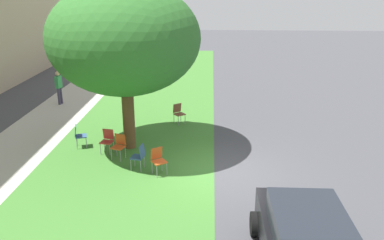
% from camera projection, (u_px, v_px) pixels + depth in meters
% --- Properties ---
extents(ground, '(80.00, 80.00, 0.00)m').
position_uv_depth(ground, '(220.00, 172.00, 13.13)').
color(ground, '#424247').
extents(grass_verge, '(48.00, 6.00, 0.01)m').
position_uv_depth(grass_verge, '(124.00, 170.00, 13.28)').
color(grass_verge, '#3D752D').
rests_on(grass_verge, ground).
extents(street_tree, '(5.30, 5.30, 6.01)m').
position_uv_depth(street_tree, '(124.00, 39.00, 13.76)').
color(street_tree, brown).
rests_on(street_tree, ground).
extents(chair_0, '(0.49, 0.49, 0.88)m').
position_uv_depth(chair_0, '(107.00, 139.00, 14.45)').
color(chair_0, '#B7332D').
rests_on(chair_0, ground).
extents(chair_1, '(0.52, 0.53, 0.88)m').
position_uv_depth(chair_1, '(79.00, 134.00, 14.92)').
color(chair_1, '#335184').
rests_on(chair_1, ground).
extents(chair_2, '(0.59, 0.58, 0.88)m').
position_uv_depth(chair_2, '(179.00, 112.00, 17.44)').
color(chair_2, brown).
rests_on(chair_2, ground).
extents(chair_3, '(0.53, 0.53, 0.88)m').
position_uv_depth(chair_3, '(119.00, 144.00, 13.99)').
color(chair_3, '#C64C1E').
rests_on(chair_3, ground).
extents(chair_4, '(0.48, 0.48, 0.88)m').
position_uv_depth(chair_4, '(139.00, 155.00, 13.13)').
color(chair_4, '#335184').
rests_on(chair_4, ground).
extents(chair_5, '(0.58, 0.58, 0.88)m').
position_uv_depth(chair_5, '(158.00, 159.00, 12.86)').
color(chair_5, '#C64C1E').
rests_on(chair_5, ground).
extents(pedestrian_1, '(0.39, 0.27, 1.69)m').
position_uv_depth(pedestrian_1, '(59.00, 86.00, 20.06)').
color(pedestrian_1, '#3F3851').
rests_on(pedestrian_1, ground).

